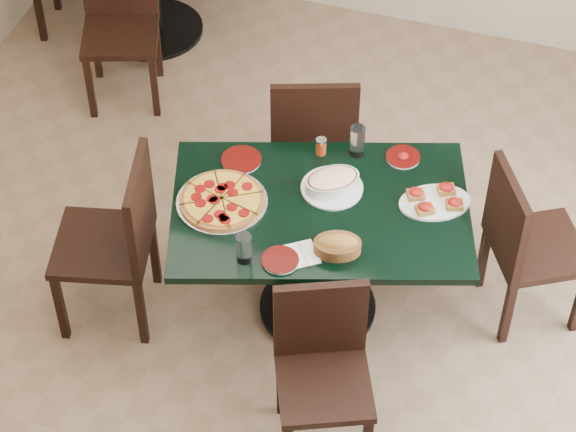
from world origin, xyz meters
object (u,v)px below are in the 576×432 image
(chair_right, at_px, (523,239))
(bruschetta_platter, at_px, (435,200))
(chair_near, at_px, (322,361))
(chair_left, at_px, (120,235))
(chair_far, at_px, (313,134))
(lasagna_casserole, at_px, (332,182))
(main_table, at_px, (320,233))
(back_chair_near, at_px, (120,15))
(bread_basket, at_px, (337,245))
(pepperoni_pizza, at_px, (222,200))

(chair_right, distance_m, bruschetta_platter, 0.51)
(chair_near, xyz_separation_m, chair_left, (-1.13, 0.38, 0.06))
(chair_far, height_order, lasagna_casserole, chair_far)
(main_table, distance_m, chair_near, 0.71)
(main_table, xyz_separation_m, back_chair_near, (-1.65, 1.37, -0.03))
(lasagna_casserole, bearing_deg, main_table, -136.01)
(chair_near, distance_m, chair_right, 1.22)
(back_chair_near, xyz_separation_m, bread_basket, (1.80, -1.61, 0.25))
(chair_left, height_order, lasagna_casserole, chair_left)
(chair_near, distance_m, bruschetta_platter, 0.95)
(chair_near, distance_m, pepperoni_pizza, 0.91)
(main_table, xyz_separation_m, chair_left, (-0.92, -0.30, -0.01))
(main_table, relative_size, chair_left, 1.62)
(back_chair_near, bearing_deg, chair_near, -67.19)
(lasagna_casserole, bearing_deg, chair_left, 166.01)
(chair_far, height_order, chair_near, chair_far)
(chair_right, height_order, bread_basket, chair_right)
(chair_right, distance_m, bread_basket, 1.00)
(main_table, bearing_deg, chair_right, 0.28)
(pepperoni_pizza, bearing_deg, chair_right, 16.77)
(chair_near, height_order, bruschetta_platter, chair_near)
(chair_right, xyz_separation_m, bread_basket, (-0.79, -0.55, 0.26))
(main_table, height_order, lasagna_casserole, lasagna_casserole)
(chair_far, bearing_deg, lasagna_casserole, 95.79)
(chair_left, distance_m, bread_basket, 1.10)
(back_chair_near, bearing_deg, bruschetta_platter, -48.40)
(chair_far, distance_m, pepperoni_pizza, 0.87)
(chair_right, height_order, back_chair_near, back_chair_near)
(bread_basket, bearing_deg, chair_far, 95.56)
(back_chair_near, bearing_deg, chair_left, -85.86)
(chair_right, relative_size, pepperoni_pizza, 2.16)
(chair_far, bearing_deg, bruschetta_platter, 126.42)
(pepperoni_pizza, height_order, lasagna_casserole, lasagna_casserole)
(main_table, bearing_deg, back_chair_near, 122.94)
(bread_basket, bearing_deg, chair_right, 17.53)
(chair_left, distance_m, back_chair_near, 1.82)
(back_chair_near, bearing_deg, lasagna_casserole, -56.17)
(bruschetta_platter, bearing_deg, lasagna_casserole, 157.80)
(main_table, xyz_separation_m, chair_near, (0.22, -0.67, -0.07))
(chair_far, xyz_separation_m, chair_right, (1.19, -0.40, -0.02))
(chair_near, distance_m, bread_basket, 0.52)
(chair_left, xyz_separation_m, bread_basket, (1.07, 0.05, 0.23))
(chair_left, height_order, back_chair_near, chair_left)
(chair_far, bearing_deg, chair_right, 142.32)
(chair_near, relative_size, chair_left, 0.90)
(chair_near, bearing_deg, bread_basket, 75.29)
(bread_basket, bearing_deg, pepperoni_pizza, 150.70)
(pepperoni_pizza, bearing_deg, back_chair_near, 128.99)
(chair_left, height_order, pepperoni_pizza, chair_left)
(chair_far, distance_m, lasagna_casserole, 0.68)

